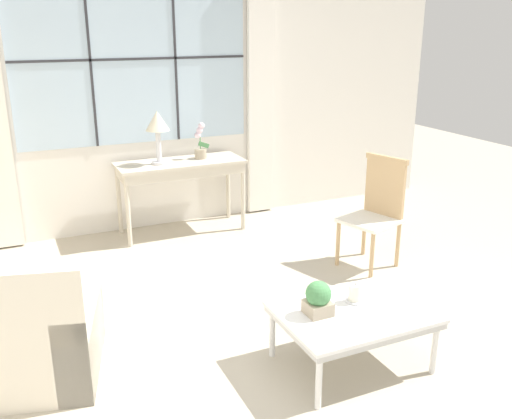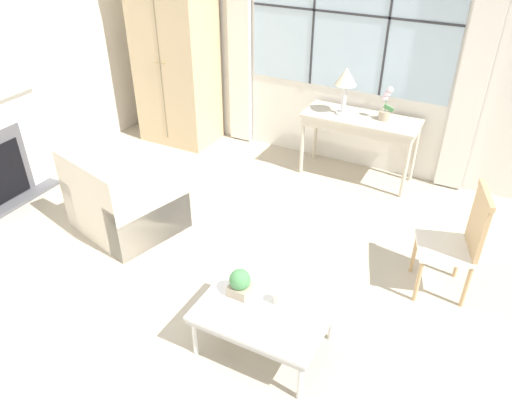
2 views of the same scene
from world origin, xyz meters
name	(u,v)px [view 2 (image 2 of 2)]	position (x,y,z in m)	size (l,w,h in m)	color
ground_plane	(212,308)	(0.00, 0.00, 0.00)	(14.00, 14.00, 0.00)	#B2A893
wall_back_windowed	(348,47)	(0.00, 3.02, 1.41)	(7.20, 0.14, 2.80)	silver
armoire	(175,52)	(-2.12, 2.63, 1.17)	(1.02, 0.71, 2.33)	tan
console_table	(361,124)	(0.34, 2.69, 0.67)	(1.30, 0.50, 0.76)	beige
table_lamp	(346,79)	(0.12, 2.67, 1.16)	(0.24, 0.24, 0.53)	silver
potted_orchid	(386,107)	(0.58, 2.73, 0.90)	(0.16, 0.12, 0.38)	tan
armchair_upholstered	(124,204)	(-1.38, 0.58, 0.28)	(1.13, 1.06, 0.86)	beige
side_chair_wooden	(461,238)	(1.69, 1.14, 0.55)	(0.55, 0.55, 0.99)	white
coffee_table	(265,312)	(0.57, -0.16, 0.35)	(0.94, 0.70, 0.39)	silver
potted_plant_small	(240,283)	(0.34, -0.11, 0.50)	(0.16, 0.16, 0.22)	tan
pillar_candle	(280,298)	(0.64, -0.07, 0.45)	(0.12, 0.12, 0.13)	silver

